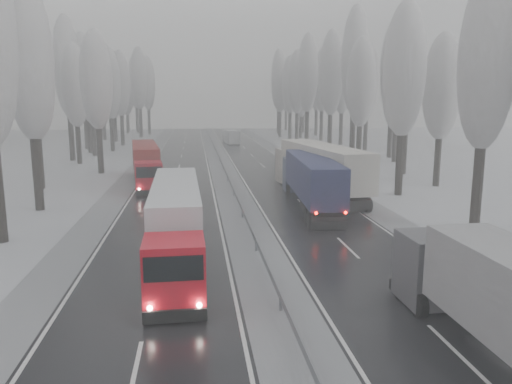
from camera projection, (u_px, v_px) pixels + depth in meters
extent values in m
plane|color=silver|center=(302.00, 363.00, 16.00)|extent=(260.00, 260.00, 0.00)
cube|color=black|center=(289.00, 191.00, 45.90)|extent=(7.50, 200.00, 0.03)
cube|color=black|center=(174.00, 193.00, 44.64)|extent=(7.50, 200.00, 0.03)
cube|color=#929599|center=(232.00, 192.00, 45.27)|extent=(3.00, 200.00, 0.04)
cube|color=#929599|center=(341.00, 190.00, 46.49)|extent=(2.40, 200.00, 0.04)
cube|color=#929599|center=(117.00, 195.00, 44.04)|extent=(2.40, 200.00, 0.04)
cube|color=slate|center=(232.00, 186.00, 45.16)|extent=(0.06, 200.00, 0.32)
cube|color=slate|center=(234.00, 193.00, 43.26)|extent=(0.12, 0.12, 0.60)
cube|color=slate|center=(217.00, 154.00, 74.49)|extent=(0.12, 0.12, 0.60)
cylinder|color=black|center=(477.00, 185.00, 32.57)|extent=(0.68, 0.68, 5.60)
ellipsoid|color=#979491|center=(488.00, 59.00, 31.11)|extent=(3.60, 3.60, 11.45)
cylinder|color=black|center=(400.00, 163.00, 43.60)|extent=(0.68, 0.68, 5.62)
ellipsoid|color=#979491|center=(405.00, 69.00, 42.13)|extent=(3.60, 3.60, 11.48)
cylinder|color=black|center=(437.00, 161.00, 48.22)|extent=(0.64, 0.64, 4.94)
ellipsoid|color=#979491|center=(442.00, 86.00, 46.93)|extent=(3.60, 3.60, 10.09)
cylinder|color=black|center=(399.00, 154.00, 51.97)|extent=(0.66, 0.66, 5.32)
ellipsoid|color=#979491|center=(403.00, 80.00, 50.57)|extent=(3.60, 3.60, 10.88)
cylinder|color=black|center=(404.00, 146.00, 56.05)|extent=(0.72, 0.72, 6.31)
ellipsoid|color=#979491|center=(409.00, 63.00, 54.39)|extent=(3.60, 3.60, 12.90)
cylinder|color=black|center=(359.00, 145.00, 62.04)|extent=(0.67, 0.67, 5.38)
ellipsoid|color=#979491|center=(361.00, 82.00, 60.63)|extent=(3.60, 3.60, 10.98)
cylinder|color=black|center=(394.00, 145.00, 66.77)|extent=(0.62, 0.62, 4.59)
ellipsoid|color=#979491|center=(397.00, 95.00, 65.56)|extent=(3.60, 3.60, 9.39)
cylinder|color=black|center=(352.00, 136.00, 67.29)|extent=(0.76, 0.76, 6.95)
ellipsoid|color=#979491|center=(355.00, 60.00, 65.47)|extent=(3.60, 3.60, 14.19)
cylinder|color=black|center=(390.00, 135.00, 72.05)|extent=(0.74, 0.74, 6.59)
ellipsoid|color=#979491|center=(393.00, 68.00, 70.33)|extent=(3.60, 3.60, 13.46)
cylinder|color=black|center=(330.00, 133.00, 77.30)|extent=(0.72, 0.72, 6.37)
ellipsoid|color=#979491|center=(331.00, 73.00, 75.64)|extent=(3.60, 3.60, 13.01)
cylinder|color=black|center=(365.00, 132.00, 82.10)|extent=(0.70, 0.70, 5.97)
ellipsoid|color=#979491|center=(368.00, 79.00, 80.54)|extent=(3.60, 3.60, 12.20)
cylinder|color=black|center=(307.00, 128.00, 87.55)|extent=(0.74, 0.74, 6.65)
ellipsoid|color=#979491|center=(308.00, 73.00, 85.81)|extent=(3.60, 3.60, 13.59)
cylinder|color=black|center=(341.00, 128.00, 92.39)|extent=(0.71, 0.71, 6.14)
ellipsoid|color=#979491|center=(342.00, 80.00, 90.78)|extent=(3.60, 3.60, 12.54)
cylinder|color=black|center=(297.00, 127.00, 97.15)|extent=(0.71, 0.71, 6.05)
ellipsoid|color=#979491|center=(297.00, 81.00, 95.56)|extent=(3.60, 3.60, 12.37)
cylinder|color=black|center=(321.00, 125.00, 101.74)|extent=(0.72, 0.72, 6.30)
ellipsoid|color=#979491|center=(322.00, 80.00, 100.09)|extent=(3.60, 3.60, 12.87)
cylinder|color=black|center=(290.00, 125.00, 104.50)|extent=(0.70, 0.70, 5.88)
ellipsoid|color=#979491|center=(290.00, 84.00, 102.96)|extent=(3.60, 3.60, 12.00)
cylinder|color=black|center=(300.00, 127.00, 108.87)|extent=(0.64, 0.64, 4.86)
ellipsoid|color=#979491|center=(301.00, 94.00, 107.60)|extent=(3.60, 3.60, 9.92)
cylinder|color=black|center=(280.00, 123.00, 111.31)|extent=(0.70, 0.70, 5.98)
ellipsoid|color=#979491|center=(280.00, 84.00, 109.75)|extent=(3.60, 3.60, 12.21)
cylinder|color=black|center=(316.00, 122.00, 116.30)|extent=(0.71, 0.71, 6.19)
ellipsoid|color=#979491|center=(317.00, 83.00, 114.68)|extent=(3.60, 3.60, 12.64)
cylinder|color=black|center=(278.00, 120.00, 120.99)|extent=(0.75, 0.75, 6.86)
ellipsoid|color=#979491|center=(279.00, 78.00, 119.20)|extent=(3.60, 3.60, 14.01)
cylinder|color=black|center=(303.00, 122.00, 125.85)|extent=(0.68, 0.68, 5.55)
ellipsoid|color=#979491|center=(304.00, 90.00, 124.40)|extent=(3.60, 3.60, 11.33)
cylinder|color=black|center=(278.00, 120.00, 131.58)|extent=(0.71, 0.71, 6.09)
ellipsoid|color=#979491|center=(278.00, 86.00, 129.98)|extent=(3.60, 3.60, 12.45)
cylinder|color=black|center=(286.00, 120.00, 135.87)|extent=(0.67, 0.67, 5.49)
ellipsoid|color=#979491|center=(286.00, 91.00, 134.44)|extent=(3.60, 3.60, 11.21)
cylinder|color=black|center=(37.00, 172.00, 37.62)|extent=(0.69, 0.69, 5.83)
ellipsoid|color=#979491|center=(28.00, 58.00, 36.09)|extent=(3.60, 3.60, 11.92)
cylinder|color=black|center=(40.00, 162.00, 46.78)|extent=(0.65, 0.65, 5.03)
ellipsoid|color=#979491|center=(34.00, 84.00, 45.46)|extent=(3.60, 3.60, 10.28)
cylinder|color=black|center=(100.00, 149.00, 56.50)|extent=(0.67, 0.67, 5.44)
ellipsoid|color=#979491|center=(96.00, 79.00, 55.07)|extent=(3.60, 3.60, 11.11)
cylinder|color=black|center=(38.00, 146.00, 59.43)|extent=(0.69, 0.69, 5.72)
ellipsoid|color=#979491|center=(32.00, 76.00, 57.93)|extent=(3.60, 3.60, 11.69)
cylinder|color=black|center=(79.00, 144.00, 64.77)|extent=(0.66, 0.66, 5.23)
ellipsoid|color=#979491|center=(75.00, 85.00, 63.40)|extent=(3.60, 3.60, 10.68)
cylinder|color=black|center=(71.00, 136.00, 68.33)|extent=(0.74, 0.74, 6.60)
ellipsoid|color=#979491|center=(67.00, 66.00, 66.60)|extent=(3.60, 3.60, 13.49)
cylinder|color=black|center=(94.00, 138.00, 74.18)|extent=(0.65, 0.65, 5.16)
ellipsoid|color=#979491|center=(91.00, 88.00, 72.83)|extent=(3.60, 3.60, 10.54)
cylinder|color=black|center=(90.00, 135.00, 77.86)|extent=(0.69, 0.69, 5.79)
ellipsoid|color=#979491|center=(86.00, 80.00, 76.35)|extent=(3.60, 3.60, 11.84)
cylinder|color=black|center=(112.00, 134.00, 80.93)|extent=(0.68, 0.68, 5.64)
ellipsoid|color=#979491|center=(109.00, 83.00, 79.45)|extent=(3.60, 3.60, 11.53)
cylinder|color=black|center=(86.00, 130.00, 84.17)|extent=(0.73, 0.73, 6.56)
ellipsoid|color=#979491|center=(83.00, 73.00, 82.45)|extent=(3.60, 3.60, 13.40)
cylinder|color=black|center=(122.00, 129.00, 90.78)|extent=(0.69, 0.69, 5.79)
ellipsoid|color=#979491|center=(120.00, 83.00, 89.26)|extent=(3.60, 3.60, 11.84)
cylinder|color=black|center=(99.00, 126.00, 94.03)|extent=(0.74, 0.74, 6.65)
ellipsoid|color=#979491|center=(96.00, 75.00, 92.29)|extent=(3.60, 3.60, 13.58)
cylinder|color=black|center=(116.00, 128.00, 99.65)|extent=(0.65, 0.65, 5.12)
ellipsoid|color=#979491|center=(114.00, 91.00, 98.31)|extent=(3.60, 3.60, 10.46)
cylinder|color=black|center=(104.00, 126.00, 103.14)|extent=(0.69, 0.69, 5.84)
ellipsoid|color=#979491|center=(102.00, 85.00, 101.61)|extent=(3.60, 3.60, 11.92)
cylinder|color=black|center=(141.00, 122.00, 110.50)|extent=(0.74, 0.74, 6.67)
ellipsoid|color=#979491|center=(139.00, 78.00, 108.75)|extent=(3.60, 3.60, 13.63)
cylinder|color=black|center=(102.00, 122.00, 113.34)|extent=(0.72, 0.72, 6.31)
ellipsoid|color=#979491|center=(99.00, 82.00, 111.69)|extent=(3.60, 3.60, 12.88)
cylinder|color=black|center=(149.00, 121.00, 119.82)|extent=(0.72, 0.72, 6.29)
ellipsoid|color=#979491|center=(148.00, 83.00, 118.17)|extent=(3.60, 3.60, 12.84)
cylinder|color=black|center=(128.00, 123.00, 123.18)|extent=(0.64, 0.64, 4.86)
ellipsoid|color=#979491|center=(126.00, 95.00, 121.91)|extent=(3.60, 3.60, 9.92)
cylinder|color=black|center=(137.00, 119.00, 125.80)|extent=(0.74, 0.74, 6.63)
ellipsoid|color=#979491|center=(136.00, 81.00, 124.06)|extent=(3.60, 3.60, 13.54)
cylinder|color=black|center=(128.00, 120.00, 129.45)|extent=(0.69, 0.69, 5.79)
ellipsoid|color=#979491|center=(127.00, 88.00, 127.93)|extent=(3.60, 3.60, 11.82)
cube|color=#444348|center=(436.00, 272.00, 19.92)|extent=(2.36, 2.45, 2.81)
cube|color=black|center=(424.00, 247.00, 20.94)|extent=(2.16, 0.11, 0.94)
cube|color=black|center=(420.00, 287.00, 21.36)|extent=(2.34, 0.16, 0.47)
cylinder|color=black|center=(420.00, 305.00, 19.25)|extent=(0.34, 0.98, 0.97)
cylinder|color=black|center=(467.00, 303.00, 19.50)|extent=(0.34, 0.98, 0.97)
sphere|color=white|center=(401.00, 279.00, 21.20)|extent=(0.21, 0.21, 0.21)
sphere|color=white|center=(440.00, 277.00, 21.43)|extent=(0.21, 0.21, 0.21)
cube|color=#1A2543|center=(298.00, 174.00, 45.14)|extent=(2.60, 2.69, 2.94)
cube|color=black|center=(296.00, 165.00, 46.22)|extent=(2.26, 0.23, 0.98)
cube|color=black|center=(296.00, 185.00, 46.66)|extent=(2.46, 0.29, 0.49)
cube|color=#141A39|center=(313.00, 176.00, 37.45)|extent=(3.25, 12.87, 2.74)
cube|color=black|center=(330.00, 224.00, 31.54)|extent=(2.26, 0.25, 0.44)
cube|color=black|center=(321.00, 211.00, 34.34)|extent=(2.47, 5.51, 0.44)
cube|color=black|center=(328.00, 225.00, 32.10)|extent=(2.25, 0.19, 0.59)
cylinder|color=black|center=(287.00, 188.00, 44.51)|extent=(0.40, 1.04, 1.02)
cylinder|color=black|center=(310.00, 188.00, 44.64)|extent=(0.40, 1.04, 1.02)
cylinder|color=black|center=(307.00, 216.00, 33.93)|extent=(0.40, 1.04, 1.02)
cylinder|color=black|center=(337.00, 215.00, 34.06)|extent=(0.40, 1.04, 1.02)
cylinder|color=black|center=(310.00, 220.00, 32.68)|extent=(0.40, 1.04, 1.02)
cylinder|color=black|center=(341.00, 220.00, 32.81)|extent=(0.40, 1.04, 1.02)
sphere|color=#FF0C05|center=(316.00, 213.00, 31.27)|extent=(0.20, 0.20, 0.20)
sphere|color=#FF0C05|center=(345.00, 212.00, 31.38)|extent=(0.20, 0.20, 0.20)
sphere|color=white|center=(286.00, 181.00, 46.56)|extent=(0.22, 0.22, 0.22)
sphere|color=white|center=(305.00, 180.00, 46.67)|extent=(0.22, 0.22, 0.22)
cube|color=#A1998E|center=(290.00, 165.00, 50.30)|extent=(3.12, 3.21, 3.30)
cube|color=black|center=(286.00, 156.00, 51.46)|extent=(2.52, 0.45, 1.10)
cube|color=black|center=(286.00, 176.00, 51.95)|extent=(2.75, 0.54, 0.55)
cube|color=#B1AA9F|center=(323.00, 164.00, 41.92)|extent=(4.74, 14.56, 3.08)
cube|color=black|center=(361.00, 209.00, 35.50)|extent=(2.53, 0.48, 0.50)
cube|color=black|center=(342.00, 198.00, 38.55)|extent=(3.23, 6.33, 0.50)
cube|color=black|center=(357.00, 211.00, 36.12)|extent=(2.52, 0.41, 0.66)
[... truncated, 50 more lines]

